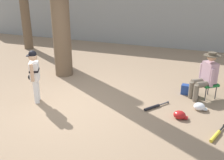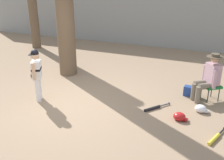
{
  "view_description": "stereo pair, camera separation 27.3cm",
  "coord_description": "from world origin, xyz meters",
  "px_view_note": "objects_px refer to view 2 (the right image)",
  "views": [
    {
      "loc": [
        2.91,
        -4.86,
        2.88
      ],
      "look_at": [
        1.0,
        0.24,
        0.75
      ],
      "focal_mm": 42.02,
      "sensor_mm": 36.0,
      "label": 1
    },
    {
      "loc": [
        3.16,
        -4.75,
        2.88
      ],
      "look_at": [
        1.0,
        0.24,
        0.75
      ],
      "focal_mm": 42.02,
      "sensor_mm": 36.0,
      "label": 2
    }
  ],
  "objects_px": {
    "bat_yellow_trainer": "(215,138)",
    "batting_helmet_red": "(179,117)",
    "folding_stool": "(211,86)",
    "bat_black_composite": "(154,108)",
    "handbag_beside_stool": "(191,91)",
    "batting_helmet_white": "(201,109)",
    "young_ballplayer": "(36,72)",
    "seated_spectator": "(209,76)"
  },
  "relations": [
    {
      "from": "seated_spectator",
      "to": "bat_black_composite",
      "type": "height_order",
      "value": "seated_spectator"
    },
    {
      "from": "young_ballplayer",
      "to": "folding_stool",
      "type": "relative_size",
      "value": 2.33
    },
    {
      "from": "young_ballplayer",
      "to": "handbag_beside_stool",
      "type": "distance_m",
      "value": 3.94
    },
    {
      "from": "folding_stool",
      "to": "batting_helmet_red",
      "type": "xyz_separation_m",
      "value": [
        -0.51,
        -1.33,
        -0.29
      ]
    },
    {
      "from": "handbag_beside_stool",
      "to": "batting_helmet_red",
      "type": "xyz_separation_m",
      "value": [
        -0.04,
        -1.37,
        -0.05
      ]
    },
    {
      "from": "bat_yellow_trainer",
      "to": "batting_helmet_red",
      "type": "bearing_deg",
      "value": 147.97
    },
    {
      "from": "folding_stool",
      "to": "seated_spectator",
      "type": "distance_m",
      "value": 0.29
    },
    {
      "from": "young_ballplayer",
      "to": "bat_black_composite",
      "type": "height_order",
      "value": "young_ballplayer"
    },
    {
      "from": "batting_helmet_red",
      "to": "handbag_beside_stool",
      "type": "bearing_deg",
      "value": 88.18
    },
    {
      "from": "handbag_beside_stool",
      "to": "batting_helmet_red",
      "type": "bearing_deg",
      "value": -91.82
    },
    {
      "from": "bat_black_composite",
      "to": "batting_helmet_red",
      "type": "height_order",
      "value": "batting_helmet_red"
    },
    {
      "from": "batting_helmet_red",
      "to": "batting_helmet_white",
      "type": "xyz_separation_m",
      "value": [
        0.38,
        0.57,
        -0.0
      ]
    },
    {
      "from": "batting_helmet_white",
      "to": "batting_helmet_red",
      "type": "bearing_deg",
      "value": -123.76
    },
    {
      "from": "young_ballplayer",
      "to": "batting_helmet_white",
      "type": "xyz_separation_m",
      "value": [
        3.82,
        0.94,
        -0.67
      ]
    },
    {
      "from": "bat_black_composite",
      "to": "batting_helmet_white",
      "type": "xyz_separation_m",
      "value": [
        1.01,
        0.3,
        0.04
      ]
    },
    {
      "from": "young_ballplayer",
      "to": "bat_yellow_trainer",
      "type": "relative_size",
      "value": 1.82
    },
    {
      "from": "handbag_beside_stool",
      "to": "bat_black_composite",
      "type": "bearing_deg",
      "value": -121.63
    },
    {
      "from": "bat_yellow_trainer",
      "to": "batting_helmet_white",
      "type": "xyz_separation_m",
      "value": [
        -0.38,
        1.05,
        0.04
      ]
    },
    {
      "from": "handbag_beside_stool",
      "to": "batting_helmet_white",
      "type": "xyz_separation_m",
      "value": [
        0.34,
        -0.79,
        -0.05
      ]
    },
    {
      "from": "folding_stool",
      "to": "seated_spectator",
      "type": "height_order",
      "value": "seated_spectator"
    },
    {
      "from": "batting_helmet_red",
      "to": "batting_helmet_white",
      "type": "height_order",
      "value": "batting_helmet_red"
    },
    {
      "from": "young_ballplayer",
      "to": "batting_helmet_red",
      "type": "distance_m",
      "value": 3.53
    },
    {
      "from": "bat_yellow_trainer",
      "to": "folding_stool",
      "type": "bearing_deg",
      "value": 97.83
    },
    {
      "from": "folding_stool",
      "to": "bat_yellow_trainer",
      "type": "relative_size",
      "value": 0.78
    },
    {
      "from": "folding_stool",
      "to": "bat_yellow_trainer",
      "type": "distance_m",
      "value": 1.85
    },
    {
      "from": "folding_stool",
      "to": "handbag_beside_stool",
      "type": "xyz_separation_m",
      "value": [
        -0.47,
        0.04,
        -0.23
      ]
    },
    {
      "from": "batting_helmet_red",
      "to": "batting_helmet_white",
      "type": "relative_size",
      "value": 1.01
    },
    {
      "from": "seated_spectator",
      "to": "batting_helmet_red",
      "type": "distance_m",
      "value": 1.46
    },
    {
      "from": "seated_spectator",
      "to": "folding_stool",
      "type": "bearing_deg",
      "value": 37.68
    },
    {
      "from": "bat_yellow_trainer",
      "to": "batting_helmet_red",
      "type": "xyz_separation_m",
      "value": [
        -0.76,
        0.48,
        0.05
      ]
    },
    {
      "from": "handbag_beside_stool",
      "to": "batting_helmet_red",
      "type": "relative_size",
      "value": 1.08
    },
    {
      "from": "young_ballplayer",
      "to": "seated_spectator",
      "type": "height_order",
      "value": "young_ballplayer"
    },
    {
      "from": "seated_spectator",
      "to": "bat_black_composite",
      "type": "distance_m",
      "value": 1.58
    },
    {
      "from": "young_ballplayer",
      "to": "handbag_beside_stool",
      "type": "height_order",
      "value": "young_ballplayer"
    },
    {
      "from": "bat_black_composite",
      "to": "batting_helmet_white",
      "type": "relative_size",
      "value": 2.05
    },
    {
      "from": "handbag_beside_stool",
      "to": "bat_black_composite",
      "type": "distance_m",
      "value": 1.28
    },
    {
      "from": "folding_stool",
      "to": "bat_yellow_trainer",
      "type": "height_order",
      "value": "folding_stool"
    },
    {
      "from": "folding_stool",
      "to": "bat_black_composite",
      "type": "height_order",
      "value": "folding_stool"
    },
    {
      "from": "bat_yellow_trainer",
      "to": "batting_helmet_red",
      "type": "height_order",
      "value": "batting_helmet_red"
    },
    {
      "from": "handbag_beside_stool",
      "to": "batting_helmet_red",
      "type": "height_order",
      "value": "handbag_beside_stool"
    },
    {
      "from": "handbag_beside_stool",
      "to": "seated_spectator",
      "type": "bearing_deg",
      "value": -13.74
    },
    {
      "from": "bat_yellow_trainer",
      "to": "batting_helmet_red",
      "type": "distance_m",
      "value": 0.9
    }
  ]
}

